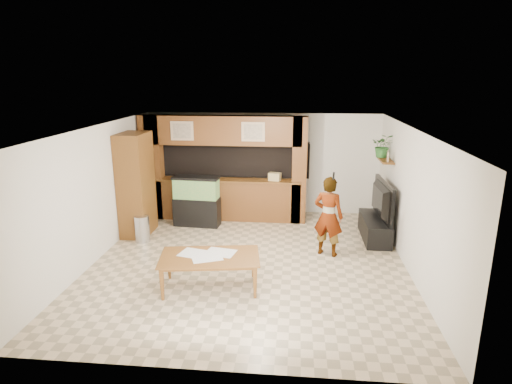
# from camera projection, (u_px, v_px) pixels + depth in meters

# --- Properties ---
(floor) EXTENTS (6.50, 6.50, 0.00)m
(floor) POSITION_uv_depth(u_px,v_px,m) (249.00, 261.00, 8.41)
(floor) COLOR tan
(floor) RESTS_ON ground
(ceiling) EXTENTS (6.50, 6.50, 0.00)m
(ceiling) POSITION_uv_depth(u_px,v_px,m) (249.00, 129.00, 7.72)
(ceiling) COLOR white
(ceiling) RESTS_ON wall_back
(wall_back) EXTENTS (6.00, 0.00, 6.00)m
(wall_back) POSITION_uv_depth(u_px,v_px,m) (263.00, 163.00, 11.18)
(wall_back) COLOR silver
(wall_back) RESTS_ON floor
(wall_left) EXTENTS (0.00, 6.50, 6.50)m
(wall_left) POSITION_uv_depth(u_px,v_px,m) (96.00, 194.00, 8.34)
(wall_left) COLOR silver
(wall_left) RESTS_ON floor
(wall_right) EXTENTS (0.00, 6.50, 6.50)m
(wall_right) POSITION_uv_depth(u_px,v_px,m) (412.00, 202.00, 7.79)
(wall_right) COLOR silver
(wall_right) RESTS_ON floor
(partition) EXTENTS (4.20, 0.99, 2.60)m
(partition) POSITION_uv_depth(u_px,v_px,m) (223.00, 167.00, 10.68)
(partition) COLOR brown
(partition) RESTS_ON floor
(wall_clock) EXTENTS (0.05, 0.25, 0.25)m
(wall_clock) POSITION_uv_depth(u_px,v_px,m) (116.00, 154.00, 9.14)
(wall_clock) COLOR black
(wall_clock) RESTS_ON wall_left
(wall_shelf) EXTENTS (0.25, 0.90, 0.04)m
(wall_shelf) POSITION_uv_depth(u_px,v_px,m) (385.00, 160.00, 9.56)
(wall_shelf) COLOR brown
(wall_shelf) RESTS_ON wall_right
(pantry_cabinet) EXTENTS (0.58, 0.95, 2.32)m
(pantry_cabinet) POSITION_uv_depth(u_px,v_px,m) (136.00, 185.00, 9.60)
(pantry_cabinet) COLOR brown
(pantry_cabinet) RESTS_ON floor
(trash_can) EXTENTS (0.32, 0.32, 0.59)m
(trash_can) POSITION_uv_depth(u_px,v_px,m) (142.00, 229.00, 9.33)
(trash_can) COLOR #B2B2B7
(trash_can) RESTS_ON floor
(aquarium) EXTENTS (1.09, 0.41, 1.21)m
(aquarium) POSITION_uv_depth(u_px,v_px,m) (197.00, 202.00, 10.26)
(aquarium) COLOR black
(aquarium) RESTS_ON floor
(tv_stand) EXTENTS (0.53, 1.44, 0.48)m
(tv_stand) POSITION_uv_depth(u_px,v_px,m) (375.00, 228.00, 9.51)
(tv_stand) COLOR black
(tv_stand) RESTS_ON floor
(television) EXTENTS (0.28, 1.47, 0.84)m
(television) POSITION_uv_depth(u_px,v_px,m) (377.00, 200.00, 9.34)
(television) COLOR black
(television) RESTS_ON tv_stand
(photo_frame) EXTENTS (0.05, 0.16, 0.21)m
(photo_frame) POSITION_uv_depth(u_px,v_px,m) (388.00, 157.00, 9.26)
(photo_frame) COLOR tan
(photo_frame) RESTS_ON wall_shelf
(potted_plant) EXTENTS (0.55, 0.50, 0.53)m
(potted_plant) POSITION_uv_depth(u_px,v_px,m) (383.00, 146.00, 9.67)
(potted_plant) COLOR #296126
(potted_plant) RESTS_ON wall_shelf
(person) EXTENTS (0.69, 0.58, 1.63)m
(person) POSITION_uv_depth(u_px,v_px,m) (328.00, 216.00, 8.52)
(person) COLOR #8B674C
(person) RESTS_ON floor
(microphone) EXTENTS (0.04, 0.10, 0.17)m
(microphone) POSITION_uv_depth(u_px,v_px,m) (334.00, 176.00, 8.13)
(microphone) COLOR black
(microphone) RESTS_ON person
(dining_table) EXTENTS (1.78, 1.16, 0.59)m
(dining_table) POSITION_uv_depth(u_px,v_px,m) (210.00, 273.00, 7.25)
(dining_table) COLOR brown
(dining_table) RESTS_ON floor
(newspaper_a) EXTENTS (0.60, 0.50, 0.01)m
(newspaper_a) POSITION_uv_depth(u_px,v_px,m) (195.00, 254.00, 7.31)
(newspaper_a) COLOR silver
(newspaper_a) RESTS_ON dining_table
(newspaper_b) EXTENTS (0.60, 0.52, 0.01)m
(newspaper_b) POSITION_uv_depth(u_px,v_px,m) (207.00, 257.00, 7.15)
(newspaper_b) COLOR silver
(newspaper_b) RESTS_ON dining_table
(newspaper_c) EXTENTS (0.56, 0.46, 0.01)m
(newspaper_c) POSITION_uv_depth(u_px,v_px,m) (220.00, 252.00, 7.35)
(newspaper_c) COLOR silver
(newspaper_c) RESTS_ON dining_table
(counter_box) EXTENTS (0.33, 0.26, 0.19)m
(counter_box) POSITION_uv_depth(u_px,v_px,m) (275.00, 177.00, 10.43)
(counter_box) COLOR tan
(counter_box) RESTS_ON partition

